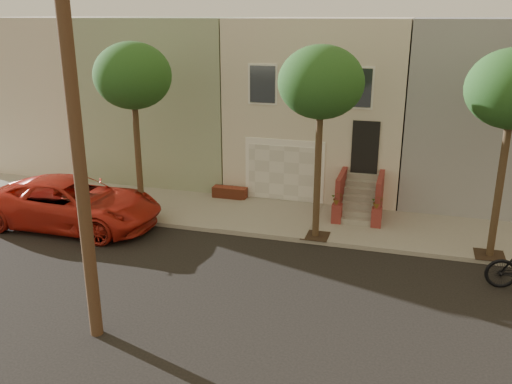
% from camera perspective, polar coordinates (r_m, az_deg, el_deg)
% --- Properties ---
extents(ground, '(90.00, 90.00, 0.00)m').
position_cam_1_polar(ground, '(15.43, -0.18, -10.12)').
color(ground, black).
rests_on(ground, ground).
extents(sidewalk, '(40.00, 3.70, 0.15)m').
position_cam_1_polar(sidewalk, '(20.12, 4.18, -2.95)').
color(sidewalk, gray).
rests_on(sidewalk, ground).
extents(house_row, '(33.10, 11.70, 7.00)m').
position_cam_1_polar(house_row, '(24.79, 7.32, 9.54)').
color(house_row, beige).
rests_on(house_row, sidewalk).
extents(tree_left, '(2.70, 2.57, 6.30)m').
position_cam_1_polar(tree_left, '(19.45, -12.80, 11.68)').
color(tree_left, '#2D2116').
rests_on(tree_left, sidewalk).
extents(tree_mid, '(2.70, 2.57, 6.30)m').
position_cam_1_polar(tree_mid, '(17.28, 6.82, 11.22)').
color(tree_mid, '#2D2116').
rests_on(tree_mid, sidewalk).
extents(pickup_truck, '(6.36, 2.97, 1.76)m').
position_cam_1_polar(pickup_truck, '(20.51, -18.65, -1.08)').
color(pickup_truck, red).
rests_on(pickup_truck, ground).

